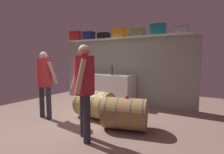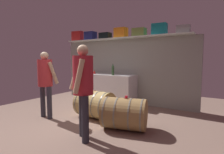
{
  "view_description": "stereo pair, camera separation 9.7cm",
  "coord_description": "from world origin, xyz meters",
  "px_view_note": "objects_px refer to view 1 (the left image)",
  "views": [
    {
      "loc": [
        2.75,
        -2.67,
        1.39
      ],
      "look_at": [
        0.68,
        0.79,
        1.01
      ],
      "focal_mm": 29.11,
      "sensor_mm": 36.0,
      "label": 1
    },
    {
      "loc": [
        2.83,
        -2.62,
        1.39
      ],
      "look_at": [
        0.68,
        0.79,
        1.01
      ],
      "focal_mm": 29.11,
      "sensor_mm": 36.0,
      "label": 2
    }
  ],
  "objects_px": {
    "red_funnel": "(93,72)",
    "tasting_cup": "(127,97)",
    "work_cabinet": "(108,89)",
    "toolcase_grey": "(182,30)",
    "toolcase_navy": "(89,36)",
    "wine_bottle_green": "(112,70)",
    "toolcase_black": "(104,36)",
    "toolcase_teal": "(158,30)",
    "wine_barrel_far": "(95,104)",
    "toolcase_olive": "(138,32)",
    "winemaker_pouring": "(84,82)",
    "wine_glass": "(89,71)",
    "toolcase_red": "(76,36)",
    "visitor_tasting": "(45,78)",
    "wine_barrel_near": "(125,113)",
    "toolcase_orange": "(119,33)"
  },
  "relations": [
    {
      "from": "toolcase_black",
      "to": "toolcase_teal",
      "type": "distance_m",
      "value": 1.82
    },
    {
      "from": "red_funnel",
      "to": "wine_barrel_far",
      "type": "xyz_separation_m",
      "value": [
        1.08,
        -1.38,
        -0.66
      ]
    },
    {
      "from": "work_cabinet",
      "to": "wine_barrel_far",
      "type": "xyz_separation_m",
      "value": [
        0.52,
        -1.41,
        -0.14
      ]
    },
    {
      "from": "wine_barrel_near",
      "to": "wine_bottle_green",
      "type": "bearing_deg",
      "value": 114.43
    },
    {
      "from": "toolcase_grey",
      "to": "red_funnel",
      "type": "xyz_separation_m",
      "value": [
        -2.72,
        -0.26,
        -1.19
      ]
    },
    {
      "from": "wine_bottle_green",
      "to": "winemaker_pouring",
      "type": "height_order",
      "value": "winemaker_pouring"
    },
    {
      "from": "toolcase_teal",
      "to": "wine_bottle_green",
      "type": "xyz_separation_m",
      "value": [
        -1.26,
        -0.41,
        -1.15
      ]
    },
    {
      "from": "wine_barrel_far",
      "to": "visitor_tasting",
      "type": "bearing_deg",
      "value": -143.83
    },
    {
      "from": "toolcase_black",
      "to": "toolcase_teal",
      "type": "xyz_separation_m",
      "value": [
        1.82,
        0.0,
        0.06
      ]
    },
    {
      "from": "red_funnel",
      "to": "tasting_cup",
      "type": "height_order",
      "value": "red_funnel"
    },
    {
      "from": "toolcase_olive",
      "to": "wine_bottle_green",
      "type": "relative_size",
      "value": 1.14
    },
    {
      "from": "toolcase_teal",
      "to": "visitor_tasting",
      "type": "relative_size",
      "value": 0.25
    },
    {
      "from": "work_cabinet",
      "to": "tasting_cup",
      "type": "distance_m",
      "value": 2.28
    },
    {
      "from": "wine_bottle_green",
      "to": "wine_barrel_near",
      "type": "height_order",
      "value": "wine_bottle_green"
    },
    {
      "from": "toolcase_orange",
      "to": "red_funnel",
      "type": "relative_size",
      "value": 3.24
    },
    {
      "from": "toolcase_olive",
      "to": "wine_bottle_green",
      "type": "height_order",
      "value": "toolcase_olive"
    },
    {
      "from": "toolcase_grey",
      "to": "toolcase_red",
      "type": "bearing_deg",
      "value": 177.24
    },
    {
      "from": "toolcase_red",
      "to": "toolcase_navy",
      "type": "height_order",
      "value": "toolcase_red"
    },
    {
      "from": "toolcase_orange",
      "to": "toolcase_olive",
      "type": "distance_m",
      "value": 0.62
    },
    {
      "from": "wine_glass",
      "to": "toolcase_red",
      "type": "bearing_deg",
      "value": 164.79
    },
    {
      "from": "wine_glass",
      "to": "winemaker_pouring",
      "type": "height_order",
      "value": "winemaker_pouring"
    },
    {
      "from": "toolcase_navy",
      "to": "toolcase_orange",
      "type": "distance_m",
      "value": 1.22
    },
    {
      "from": "wine_bottle_green",
      "to": "toolcase_teal",
      "type": "bearing_deg",
      "value": 18.18
    },
    {
      "from": "toolcase_teal",
      "to": "wine_barrel_far",
      "type": "height_order",
      "value": "toolcase_teal"
    },
    {
      "from": "red_funnel",
      "to": "visitor_tasting",
      "type": "height_order",
      "value": "visitor_tasting"
    },
    {
      "from": "wine_bottle_green",
      "to": "red_funnel",
      "type": "bearing_deg",
      "value": 169.61
    },
    {
      "from": "toolcase_navy",
      "to": "wine_bottle_green",
      "type": "xyz_separation_m",
      "value": [
        1.18,
        -0.41,
        -1.14
      ]
    },
    {
      "from": "wine_bottle_green",
      "to": "wine_barrel_far",
      "type": "height_order",
      "value": "wine_bottle_green"
    },
    {
      "from": "work_cabinet",
      "to": "red_funnel",
      "type": "xyz_separation_m",
      "value": [
        -0.56,
        -0.04,
        0.52
      ]
    },
    {
      "from": "toolcase_red",
      "to": "wine_bottle_green",
      "type": "height_order",
      "value": "toolcase_red"
    },
    {
      "from": "work_cabinet",
      "to": "wine_glass",
      "type": "xyz_separation_m",
      "value": [
        -0.78,
        0.02,
        0.55
      ]
    },
    {
      "from": "wine_bottle_green",
      "to": "wine_glass",
      "type": "height_order",
      "value": "wine_bottle_green"
    },
    {
      "from": "toolcase_orange",
      "to": "wine_bottle_green",
      "type": "xyz_separation_m",
      "value": [
        -0.03,
        -0.41,
        -1.15
      ]
    },
    {
      "from": "wine_glass",
      "to": "red_funnel",
      "type": "height_order",
      "value": "wine_glass"
    },
    {
      "from": "toolcase_grey",
      "to": "wine_barrel_far",
      "type": "height_order",
      "value": "toolcase_grey"
    },
    {
      "from": "tasting_cup",
      "to": "toolcase_orange",
      "type": "bearing_deg",
      "value": 122.4
    },
    {
      "from": "red_funnel",
      "to": "winemaker_pouring",
      "type": "distance_m",
      "value": 2.95
    },
    {
      "from": "toolcase_grey",
      "to": "work_cabinet",
      "type": "bearing_deg",
      "value": -176.76
    },
    {
      "from": "toolcase_black",
      "to": "wine_bottle_green",
      "type": "distance_m",
      "value": 1.3
    },
    {
      "from": "wine_glass",
      "to": "wine_barrel_near",
      "type": "relative_size",
      "value": 0.14
    },
    {
      "from": "toolcase_olive",
      "to": "winemaker_pouring",
      "type": "bearing_deg",
      "value": -87.68
    },
    {
      "from": "wine_barrel_far",
      "to": "toolcase_black",
      "type": "bearing_deg",
      "value": 119.55
    },
    {
      "from": "toolcase_teal",
      "to": "work_cabinet",
      "type": "bearing_deg",
      "value": -174.57
    },
    {
      "from": "toolcase_olive",
      "to": "wine_barrel_far",
      "type": "height_order",
      "value": "toolcase_olive"
    },
    {
      "from": "toolcase_olive",
      "to": "wine_glass",
      "type": "xyz_separation_m",
      "value": [
        -1.7,
        -0.2,
        -1.18
      ]
    },
    {
      "from": "toolcase_red",
      "to": "toolcase_orange",
      "type": "height_order",
      "value": "toolcase_red"
    },
    {
      "from": "wine_bottle_green",
      "to": "red_funnel",
      "type": "xyz_separation_m",
      "value": [
        -0.82,
        0.15,
        -0.09
      ]
    },
    {
      "from": "toolcase_red",
      "to": "visitor_tasting",
      "type": "bearing_deg",
      "value": -67.78
    },
    {
      "from": "toolcase_navy",
      "to": "wine_bottle_green",
      "type": "height_order",
      "value": "toolcase_navy"
    },
    {
      "from": "toolcase_olive",
      "to": "wine_barrel_near",
      "type": "distance_m",
      "value": 2.74
    }
  ]
}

